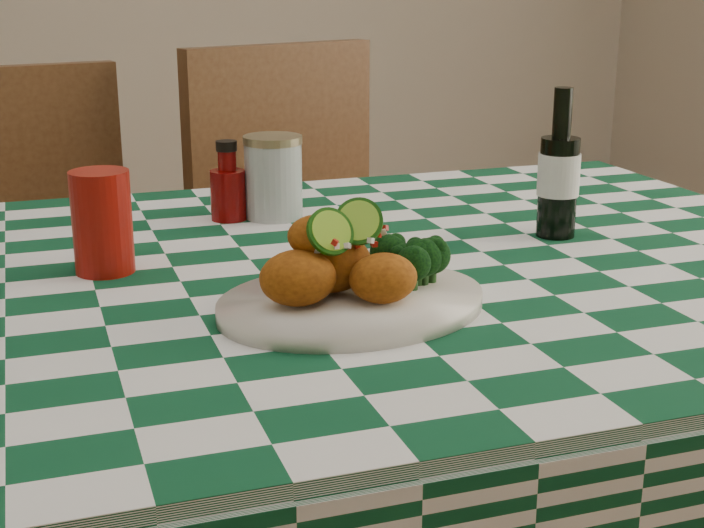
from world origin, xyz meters
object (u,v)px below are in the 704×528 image
object	(u,v)px
fried_chicken_pile	(346,252)
wooden_chair_left	(49,329)
plate	(352,303)
red_tumbler	(102,222)
ketchup_bottle	(228,181)
mason_jar	(273,177)
beer_bottle	(559,163)
wooden_chair_right	(336,292)

from	to	relation	value
fried_chicken_pile	wooden_chair_left	bearing A→B (deg)	109.42
plate	red_tumbler	size ratio (longest dim) A/B	2.40
red_tumbler	wooden_chair_left	world-z (taller)	wooden_chair_left
plate	wooden_chair_left	world-z (taller)	wooden_chair_left
plate	fried_chicken_pile	xyz separation A→B (m)	(-0.01, 0.00, 0.06)
ketchup_bottle	plate	bearing A→B (deg)	-84.46
red_tumbler	mason_jar	size ratio (longest dim) A/B	1.03
fried_chicken_pile	beer_bottle	size ratio (longest dim) A/B	0.75
mason_jar	wooden_chair_right	xyz separation A→B (m)	(0.24, 0.43, -0.35)
fried_chicken_pile	wooden_chair_right	xyz separation A→B (m)	(0.27, 0.88, -0.35)
plate	wooden_chair_right	world-z (taller)	wooden_chair_right
fried_chicken_pile	red_tumbler	size ratio (longest dim) A/B	1.23
plate	red_tumbler	world-z (taller)	red_tumbler
red_tumbler	beer_bottle	world-z (taller)	beer_bottle
fried_chicken_pile	mason_jar	distance (m)	0.45
red_tumbler	ketchup_bottle	xyz separation A→B (m)	(0.20, 0.22, -0.00)
red_tumbler	beer_bottle	bearing A→B (deg)	-2.69
red_tumbler	mason_jar	distance (m)	0.34
fried_chicken_pile	ketchup_bottle	bearing A→B (deg)	94.69
red_tumbler	ketchup_bottle	world-z (taller)	red_tumbler
mason_jar	beer_bottle	size ratio (longest dim) A/B	0.60
red_tumbler	wooden_chair_right	bearing A→B (deg)	51.25
plate	beer_bottle	xyz separation A→B (m)	(0.38, 0.21, 0.10)
mason_jar	beer_bottle	xyz separation A→B (m)	(0.36, -0.24, 0.04)
red_tumbler	mason_jar	xyz separation A→B (m)	(0.27, 0.21, -0.00)
fried_chicken_pile	ketchup_bottle	xyz separation A→B (m)	(-0.04, 0.46, -0.01)
wooden_chair_right	plate	bearing A→B (deg)	-124.62
plate	ketchup_bottle	bearing A→B (deg)	95.54
red_tumbler	mason_jar	world-z (taller)	red_tumbler
plate	ketchup_bottle	distance (m)	0.46
mason_jar	plate	bearing A→B (deg)	-93.18
red_tumbler	wooden_chair_right	xyz separation A→B (m)	(0.51, 0.64, -0.35)
beer_bottle	wooden_chair_right	xyz separation A→B (m)	(-0.12, 0.67, -0.39)
wooden_chair_right	ketchup_bottle	bearing A→B (deg)	-143.98
plate	wooden_chair_right	distance (m)	0.97
mason_jar	beer_bottle	bearing A→B (deg)	-33.51
wooden_chair_left	ketchup_bottle	bearing A→B (deg)	-68.55
plate	red_tumbler	bearing A→B (deg)	135.99
fried_chicken_pile	mason_jar	world-z (taller)	mason_jar
fried_chicken_pile	red_tumbler	world-z (taller)	red_tumbler
wooden_chair_left	fried_chicken_pile	bearing A→B (deg)	-81.74
mason_jar	wooden_chair_right	size ratio (longest dim) A/B	0.13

